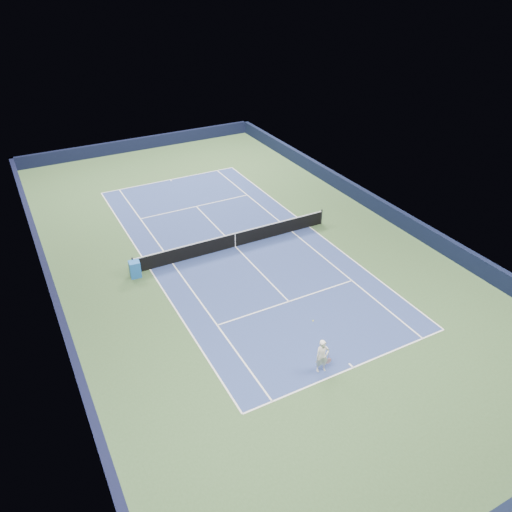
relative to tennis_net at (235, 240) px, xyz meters
name	(u,v)px	position (x,y,z in m)	size (l,w,h in m)	color
ground	(235,247)	(0.00, 0.00, -0.50)	(40.00, 40.00, 0.00)	#344F2B
wall_far	(140,144)	(0.00, 19.82, 0.05)	(22.00, 0.35, 1.10)	black
wall_right	(374,203)	(10.82, 0.00, 0.05)	(0.35, 40.00, 1.10)	black
wall_left	(51,287)	(-10.82, 0.00, 0.05)	(0.35, 40.00, 1.10)	black
court_surface	(235,247)	(0.00, 0.00, -0.50)	(10.97, 23.77, 0.01)	navy
baseline_far	(170,180)	(0.00, 11.88, -0.50)	(10.97, 0.08, 0.00)	white
baseline_near	(353,368)	(0.00, -11.88, -0.50)	(10.97, 0.08, 0.00)	white
sideline_doubles_right	(309,227)	(5.49, 0.00, -0.50)	(0.08, 23.77, 0.00)	white
sideline_doubles_left	(150,269)	(-5.49, 0.00, -0.50)	(0.08, 23.77, 0.00)	white
sideline_singles_right	(292,231)	(4.12, 0.00, -0.50)	(0.08, 23.77, 0.00)	white
sideline_singles_left	(172,263)	(-4.12, 0.00, -0.50)	(0.08, 23.77, 0.00)	white
service_line_far	(196,206)	(0.00, 6.40, -0.50)	(8.23, 0.08, 0.00)	white
service_line_near	(289,301)	(0.00, -6.40, -0.50)	(8.23, 0.08, 0.00)	white
center_service_line	(235,247)	(0.00, 0.00, -0.50)	(0.08, 12.80, 0.00)	white
center_mark_far	(171,180)	(0.00, 11.73, -0.50)	(0.08, 0.30, 0.00)	white
center_mark_near	(351,365)	(0.00, -11.73, -0.50)	(0.08, 0.30, 0.00)	white
tennis_net	(235,240)	(0.00, 0.00, 0.00)	(12.90, 0.10, 1.07)	black
sponsor_cube	(135,269)	(-6.40, -0.32, -0.02)	(0.65, 0.59, 0.97)	blue
tennis_player	(322,356)	(-1.34, -11.34, 0.33)	(0.80, 1.29, 2.06)	white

